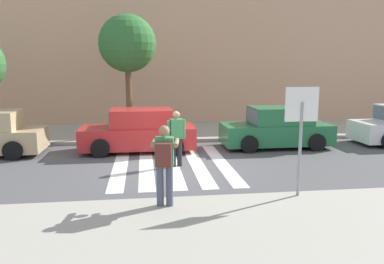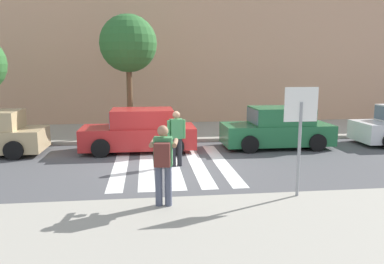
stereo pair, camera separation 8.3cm
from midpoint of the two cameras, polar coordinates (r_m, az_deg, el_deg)
The scene contains 14 objects.
ground_plane at distance 11.72m, azimuth -2.84°, elevation -5.20°, with size 120.00×120.00×0.00m, color #4C4C4F.
sidewalk_far at distance 17.56m, azimuth -4.27°, elevation 0.09°, with size 60.00×4.80×0.14m, color #9E998C.
building_facade_far at distance 21.72m, azimuth -4.97°, elevation 12.10°, with size 56.00×4.00×7.81m, color tan.
crosswalk_stripe_0 at distance 11.91m, azimuth -10.64°, elevation -5.09°, with size 0.44×5.20×0.01m, color silver.
crosswalk_stripe_1 at distance 11.89m, azimuth -6.77°, elevation -5.02°, with size 0.44×5.20×0.01m, color silver.
crosswalk_stripe_2 at distance 11.91m, azimuth -2.91°, elevation -4.93°, with size 0.44×5.20×0.01m, color silver.
crosswalk_stripe_3 at distance 11.99m, azimuth 0.92°, elevation -4.82°, with size 0.44×5.20×0.01m, color silver.
crosswalk_stripe_4 at distance 12.13m, azimuth 4.68°, elevation -4.69°, with size 0.44×5.20×0.01m, color silver.
stop_sign at distance 8.63m, azimuth 16.46°, elevation 2.11°, with size 0.76×0.08×2.47m.
photographer_with_backpack at distance 7.80m, azimuth -4.12°, elevation -4.09°, with size 0.65×0.89×1.72m.
pedestrian_crossing at distance 11.49m, azimuth -2.19°, elevation -0.52°, with size 0.57×0.31×1.72m.
parked_car_red at distance 13.79m, azimuth -7.81°, elevation 0.09°, with size 4.10×1.92×1.55m.
parked_car_green at distance 14.66m, azimuth 13.04°, elevation 0.51°, with size 4.10×1.92×1.55m.
street_tree_center at distance 16.25m, azimuth -9.54°, elevation 13.08°, with size 2.40×2.40×5.08m.
Camera 2 is at (-0.76, -11.30, 3.04)m, focal length 35.00 mm.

